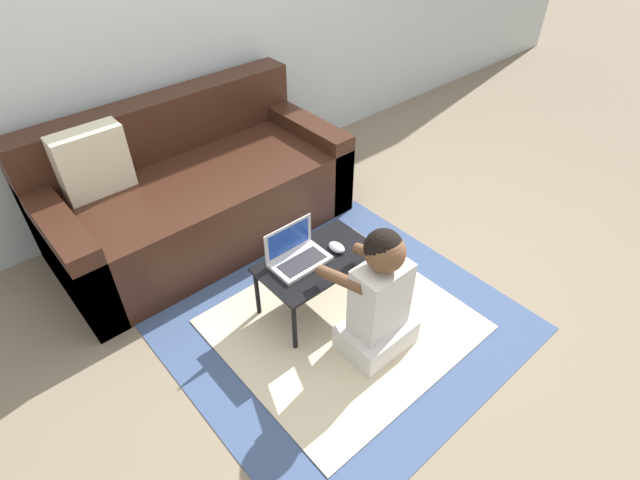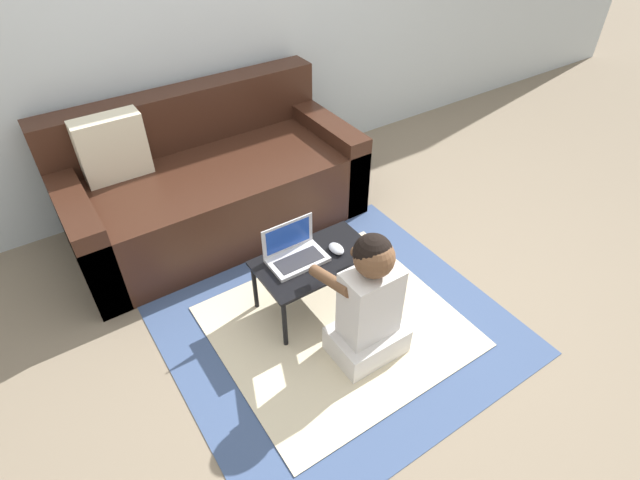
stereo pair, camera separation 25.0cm
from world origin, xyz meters
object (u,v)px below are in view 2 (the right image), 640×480
laptop (295,254)px  computer_mouse (337,248)px  laptop_desk (316,264)px  couch (211,184)px  person_seated (369,303)px

laptop → computer_mouse: size_ratio=2.88×
laptop_desk → couch: bearing=97.9°
computer_mouse → person_seated: size_ratio=0.14×
laptop → computer_mouse: laptop is taller
person_seated → laptop_desk: bearing=94.7°
couch → laptop: 0.92m
laptop → person_seated: bearing=-75.2°
laptop_desk → computer_mouse: size_ratio=6.08×
person_seated → laptop: bearing=104.8°
couch → laptop: size_ratio=6.08×
laptop_desk → computer_mouse: computer_mouse is taller
laptop_desk → computer_mouse: 0.13m
couch → laptop: couch is taller
couch → person_seated: (0.17, -1.36, 0.04)m
couch → computer_mouse: 1.01m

